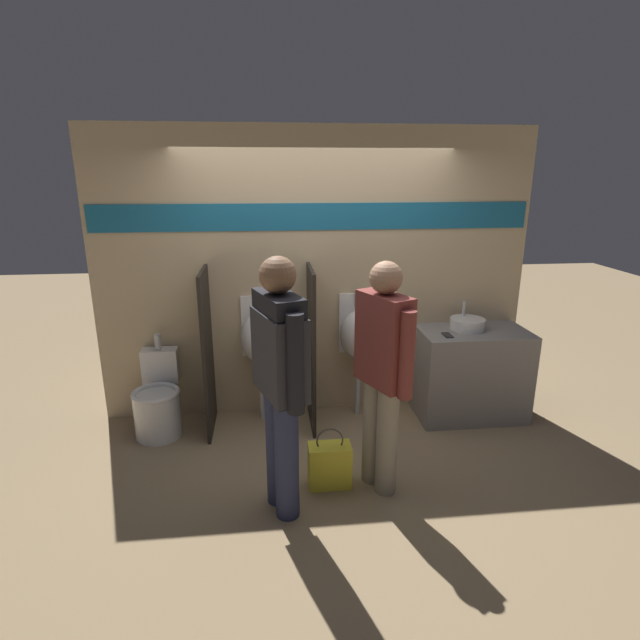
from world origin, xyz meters
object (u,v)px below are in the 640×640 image
shopping_bag (330,465)px  toilet (158,404)px  cell_phone (447,335)px  urinal_far (359,334)px  sink_basin (467,324)px  person_with_lanyard (382,369)px  person_in_vest (280,371)px  urinal_near_counter (260,338)px

shopping_bag → toilet: bearing=146.2°
cell_phone → urinal_far: 0.81m
sink_basin → toilet: 2.95m
person_with_lanyard → sink_basin: bearing=-69.3°
toilet → person_in_vest: (1.08, -1.19, 0.76)m
urinal_near_counter → toilet: urinal_near_counter is taller
urinal_near_counter → person_in_vest: bearing=-83.8°
shopping_bag → cell_phone: bearing=36.5°
cell_phone → person_in_vest: 1.91m
sink_basin → toilet: bearing=-178.1°
person_with_lanyard → shopping_bag: person_with_lanyard is taller
urinal_far → cell_phone: bearing=-19.0°
toilet → shopping_bag: toilet is taller
toilet → urinal_near_counter: bearing=11.1°
cell_phone → urinal_far: size_ratio=0.11×
sink_basin → shopping_bag: size_ratio=0.68×
sink_basin → urinal_near_counter: size_ratio=0.27×
person_with_lanyard → shopping_bag: 0.86m
cell_phone → urinal_far: urinal_far is taller
urinal_far → toilet: 1.94m
urinal_near_counter → shopping_bag: urinal_near_counter is taller
person_in_vest → shopping_bag: person_in_vest is taller
urinal_near_counter → person_in_vest: 1.40m
cell_phone → toilet: size_ratio=0.16×
sink_basin → cell_phone: sink_basin is taller
person_in_vest → person_with_lanyard: size_ratio=1.05×
person_in_vest → person_with_lanyard: (0.73, 0.19, -0.09)m
sink_basin → urinal_near_counter: urinal_near_counter is taller
cell_phone → person_in_vest: (-1.55, -1.11, 0.18)m
urinal_far → person_in_vest: person_in_vest is taller
urinal_far → toilet: bearing=-174.4°
person_in_vest → person_with_lanyard: 0.76m
person_with_lanyard → urinal_near_counter: bearing=11.8°
sink_basin → cell_phone: (-0.26, -0.18, -0.05)m
cell_phone → sink_basin: bearing=34.9°
urinal_near_counter → person_in_vest: person_in_vest is taller
urinal_far → shopping_bag: 1.38m
urinal_near_counter → person_in_vest: (0.15, -1.37, 0.23)m
toilet → person_in_vest: bearing=-47.7°
cell_phone → urinal_near_counter: bearing=171.1°
sink_basin → shopping_bag: bearing=-143.7°
person_in_vest → person_with_lanyard: bearing=-95.1°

